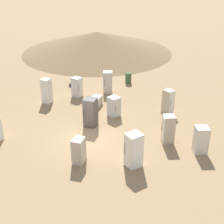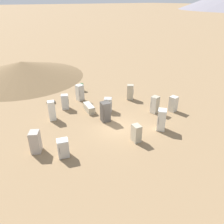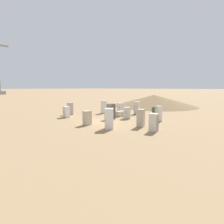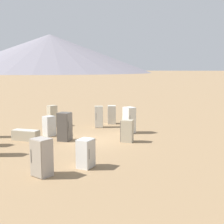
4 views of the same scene
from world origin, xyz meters
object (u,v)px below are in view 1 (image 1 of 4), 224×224
object	(u,v)px
rusty_barrel	(128,78)
discarded_fridge_6	(201,140)
discarded_fridge_4	(90,112)
discarded_fridge_12	(168,129)
discarded_fridge_1	(94,103)
discarded_fridge_2	(114,107)
discarded_fridge_8	(77,87)
discarded_fridge_7	(47,91)
scrap_tire	(74,85)
discarded_fridge_3	(79,151)
discarded_fridge_5	(108,82)
discarded_fridge_11	(168,102)
discarded_fridge_9	(134,150)

from	to	relation	value
rusty_barrel	discarded_fridge_6	bearing A→B (deg)	-154.42
discarded_fridge_4	discarded_fridge_12	distance (m)	5.11
discarded_fridge_1	discarded_fridge_2	xyz separation A→B (m)	(-1.09, -1.58, 0.36)
rusty_barrel	discarded_fridge_4	bearing A→B (deg)	167.45
discarded_fridge_8	discarded_fridge_2	bearing A→B (deg)	73.57
discarded_fridge_4	discarded_fridge_6	xyz separation A→B (m)	(-2.25, -6.67, -0.15)
discarded_fridge_7	discarded_fridge_12	world-z (taller)	discarded_fridge_7
scrap_tire	discarded_fridge_1	bearing A→B (deg)	-148.49
discarded_fridge_7	discarded_fridge_1	bearing A→B (deg)	9.16
discarded_fridge_6	scrap_tire	world-z (taller)	discarded_fridge_6
discarded_fridge_1	discarded_fridge_6	bearing A→B (deg)	155.10
discarded_fridge_3	discarded_fridge_4	distance (m)	4.12
discarded_fridge_5	discarded_fridge_6	distance (m)	10.08
discarded_fridge_11	discarded_fridge_5	bearing A→B (deg)	-82.46
discarded_fridge_11	scrap_tire	world-z (taller)	discarded_fridge_11
discarded_fridge_2	discarded_fridge_12	size ratio (longest dim) A/B	0.81
discarded_fridge_8	scrap_tire	xyz separation A→B (m)	(2.13, 0.75, -0.66)
discarded_fridge_1	scrap_tire	distance (m)	4.72
discarded_fridge_2	discarded_fridge_5	xyz separation A→B (m)	(4.06, 1.02, 0.18)
discarded_fridge_6	discarded_fridge_12	distance (m)	1.95
discarded_fridge_4	discarded_fridge_11	distance (m)	5.60
discarded_fridge_3	discarded_fridge_11	xyz separation A→B (m)	(6.61, -4.83, 0.13)
discarded_fridge_6	scrap_tire	distance (m)	12.94
discarded_fridge_4	discarded_fridge_11	bearing A→B (deg)	-142.78
discarded_fridge_4	discarded_fridge_8	xyz separation A→B (m)	(4.50, 1.95, -0.16)
discarded_fridge_3	rusty_barrel	size ratio (longest dim) A/B	1.58
discarded_fridge_1	rusty_barrel	world-z (taller)	rusty_barrel
discarded_fridge_1	discarded_fridge_4	distance (m)	2.69
discarded_fridge_1	scrap_tire	bearing A→B (deg)	-48.27
discarded_fridge_2	discarded_fridge_4	bearing A→B (deg)	-3.78
discarded_fridge_8	discarded_fridge_12	size ratio (longest dim) A/B	0.89
discarded_fridge_4	discarded_fridge_7	bearing A→B (deg)	-27.49
discarded_fridge_12	rusty_barrel	distance (m)	9.92
discarded_fridge_3	discarded_fridge_7	bearing A→B (deg)	128.44
discarded_fridge_11	discarded_fridge_6	bearing A→B (deg)	60.06
discarded_fridge_12	scrap_tire	world-z (taller)	discarded_fridge_12
discarded_fridge_6	discarded_fridge_7	distance (m)	11.85
discarded_fridge_6	discarded_fridge_12	size ratio (longest dim) A/B	0.91
discarded_fridge_3	discarded_fridge_11	bearing A→B (deg)	62.67
discarded_fridge_6	discarded_fridge_3	bearing A→B (deg)	-82.99
discarded_fridge_11	scrap_tire	xyz separation A→B (m)	(4.13, 7.71, -0.74)
discarded_fridge_2	discarded_fridge_9	size ratio (longest dim) A/B	0.74
discarded_fridge_2	discarded_fridge_7	xyz separation A→B (m)	(1.56, 5.25, 0.24)
discarded_fridge_1	discarded_fridge_6	size ratio (longest dim) A/B	1.21
discarded_fridge_2	discarded_fridge_8	bearing A→B (deg)	-94.68
discarded_fridge_9	scrap_tire	xyz separation A→B (m)	(10.68, 5.76, -0.84)
discarded_fridge_1	discarded_fridge_9	xyz separation A→B (m)	(-6.66, -3.30, 0.61)
discarded_fridge_1	discarded_fridge_3	bearing A→B (deg)	103.83
discarded_fridge_5	discarded_fridge_1	bearing A→B (deg)	71.97
discarded_fridge_9	discarded_fridge_11	distance (m)	6.83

